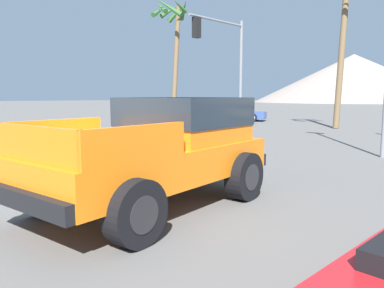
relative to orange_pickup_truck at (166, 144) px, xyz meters
name	(u,v)px	position (x,y,z in m)	size (l,w,h in m)	color
ground_plane	(116,207)	(-0.40, -0.82, -1.09)	(320.00, 320.00, 0.00)	#5B5956
orange_pickup_truck	(166,144)	(0.00, 0.00, 0.00)	(2.79, 4.96, 1.92)	orange
parked_car_blue	(239,114)	(-13.10, 19.70, -0.51)	(4.64, 3.49, 1.11)	#334C9E
traffic_light_crosswalk	(223,53)	(-6.81, 9.93, 2.93)	(0.38, 3.88, 5.74)	slate
palm_tree_tall	(173,32)	(-16.08, 15.32, 5.64)	(3.06, 2.96, 9.06)	brown
palm_tree_short	(343,15)	(-4.38, 18.04, 5.59)	(2.77, 2.96, 8.99)	brown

